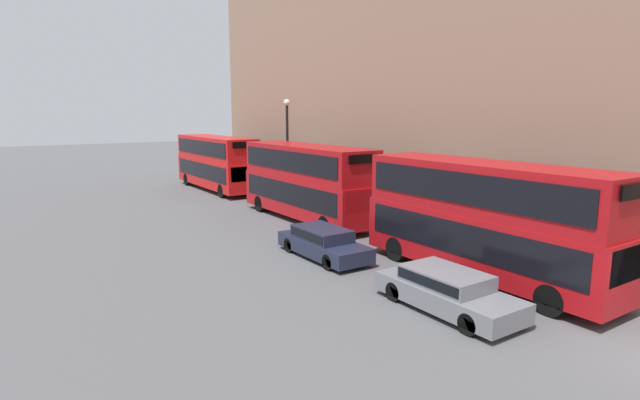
% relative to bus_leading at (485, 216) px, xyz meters
% --- Properties ---
extents(bus_leading, '(2.59, 10.05, 4.30)m').
position_rel_bus_leading_xyz_m(bus_leading, '(0.00, 0.00, 0.00)').
color(bus_leading, '#A80F14').
rests_on(bus_leading, ground).
extents(bus_second_in_queue, '(2.59, 10.42, 4.25)m').
position_rel_bus_leading_xyz_m(bus_second_in_queue, '(0.00, 12.22, -0.03)').
color(bus_second_in_queue, '#A80F14').
rests_on(bus_second_in_queue, ground).
extents(bus_third_in_queue, '(2.59, 10.71, 4.19)m').
position_rel_bus_leading_xyz_m(bus_third_in_queue, '(0.00, 25.62, -0.06)').
color(bus_third_in_queue, red).
rests_on(bus_third_in_queue, ground).
extents(car_dark_sedan, '(1.87, 4.75, 1.27)m').
position_rel_bus_leading_xyz_m(car_dark_sedan, '(-3.40, -1.38, -1.69)').
color(car_dark_sedan, slate).
rests_on(car_dark_sedan, ground).
extents(car_hatchback, '(1.79, 4.73, 1.28)m').
position_rel_bus_leading_xyz_m(car_hatchback, '(-3.40, 5.49, -1.69)').
color(car_hatchback, '#1E2338').
rests_on(car_hatchback, ground).
extents(street_lamp, '(0.44, 0.44, 6.93)m').
position_rel_bus_leading_xyz_m(street_lamp, '(2.14, 18.08, 1.87)').
color(street_lamp, black).
rests_on(street_lamp, ground).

